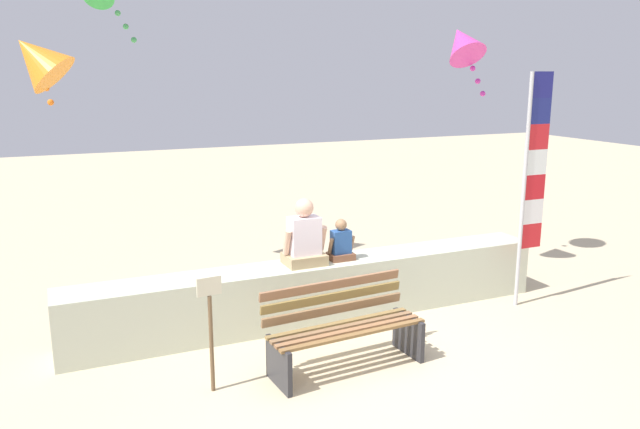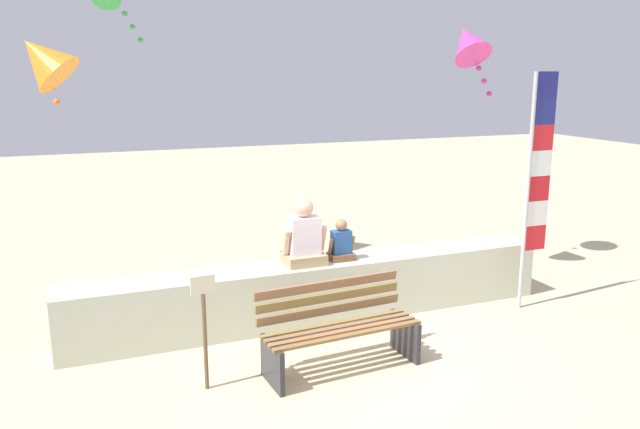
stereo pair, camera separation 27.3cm
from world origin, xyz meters
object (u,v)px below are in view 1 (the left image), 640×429
person_child (341,244)px  kite_orange (37,58)px  sign_post (211,324)px  flag_banner (532,175)px  kite_magenta (463,43)px  person_adult (304,239)px  park_bench (343,329)px

person_child → kite_orange: bearing=153.1°
kite_orange → sign_post: 4.05m
kite_orange → flag_banner: bearing=-21.7°
kite_magenta → person_adult: bearing=-163.6°
person_adult → sign_post: 1.97m
kite_magenta → sign_post: bearing=-154.1°
kite_magenta → sign_post: size_ratio=0.96×
park_bench → person_child: bearing=65.6°
kite_magenta → sign_post: 5.47m
person_child → person_adult: bearing=-180.0°
person_adult → kite_magenta: bearing=16.4°
kite_magenta → flag_banner: bearing=-84.6°
flag_banner → kite_magenta: size_ratio=2.73×
flag_banner → kite_orange: kite_orange is taller
person_adult → flag_banner: flag_banner is taller
flag_banner → kite_magenta: (-0.13, 1.42, 1.69)m
person_adult → park_bench: bearing=-94.0°
flag_banner → kite_magenta: bearing=95.4°
person_child → sign_post: size_ratio=0.45×
person_child → kite_magenta: size_ratio=0.47×
person_child → sign_post: (-1.97, -1.25, -0.25)m
park_bench → flag_banner: bearing=12.8°
park_bench → flag_banner: 3.35m
person_child → kite_magenta: 3.48m
person_adult → kite_magenta: size_ratio=0.73×
flag_banner → sign_post: (-4.38, -0.65, -1.06)m
park_bench → kite_magenta: 4.66m
park_bench → kite_orange: kite_orange is taller
person_child → kite_magenta: bearing=19.7°
person_child → sign_post: 2.35m
kite_orange → kite_magenta: bearing=-8.6°
park_bench → person_adult: bearing=86.0°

